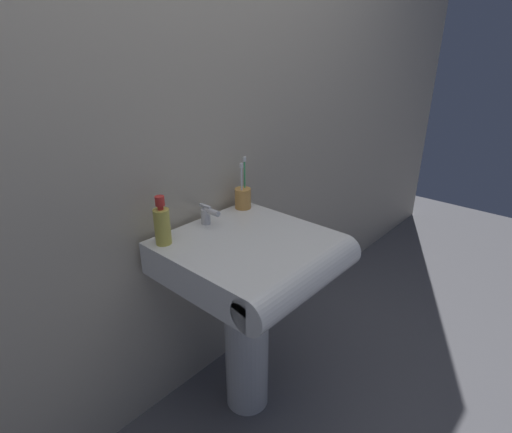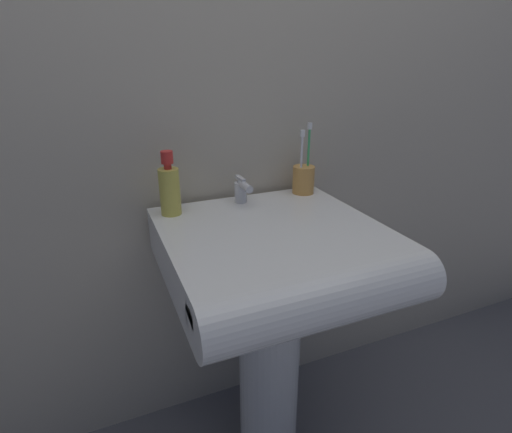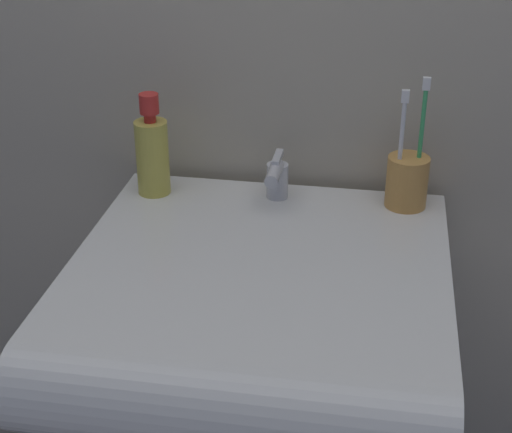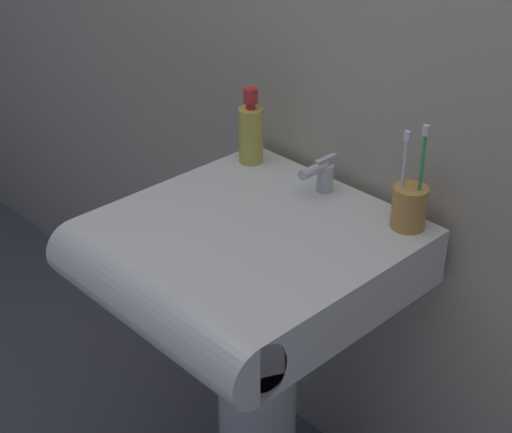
# 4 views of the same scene
# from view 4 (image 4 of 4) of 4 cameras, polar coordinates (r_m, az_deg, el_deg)

# --- Properties ---
(sink_pedestal) EXTENTS (0.18, 0.18, 0.66)m
(sink_pedestal) POSITION_cam_4_polar(r_m,az_deg,el_deg) (1.81, 0.08, -12.98)
(sink_pedestal) COLOR white
(sink_pedestal) RESTS_ON ground
(sink_basin) EXTENTS (0.55, 0.57, 0.12)m
(sink_basin) POSITION_cam_4_polar(r_m,az_deg,el_deg) (1.54, -1.23, -3.21)
(sink_basin) COLOR white
(sink_basin) RESTS_ON sink_pedestal
(faucet) EXTENTS (0.04, 0.10, 0.08)m
(faucet) POSITION_cam_4_polar(r_m,az_deg,el_deg) (1.64, 4.81, 3.07)
(faucet) COLOR silver
(faucet) RESTS_ON sink_basin
(toothbrush_cup) EXTENTS (0.07, 0.07, 0.22)m
(toothbrush_cup) POSITION_cam_4_polar(r_m,az_deg,el_deg) (1.54, 11.09, 0.78)
(toothbrush_cup) COLOR #D19347
(toothbrush_cup) RESTS_ON sink_basin
(soap_bottle) EXTENTS (0.06, 0.06, 0.17)m
(soap_bottle) POSITION_cam_4_polar(r_m,az_deg,el_deg) (1.76, -0.38, 6.17)
(soap_bottle) COLOR gold
(soap_bottle) RESTS_ON sink_basin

